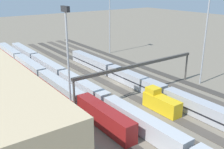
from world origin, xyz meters
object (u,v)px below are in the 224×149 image
at_px(train_on_track_3, 159,91).
at_px(light_mast_2, 110,10).
at_px(train_on_track_7, 40,73).
at_px(light_mast_1, 67,48).
at_px(train_on_track_6, 82,87).
at_px(signal_gantry, 139,67).
at_px(train_on_track_4, 161,103).
at_px(light_mast_0, 207,19).

height_order(train_on_track_3, light_mast_2, light_mast_2).
distance_m(train_on_track_7, light_mast_1, 30.15).
distance_m(light_mast_1, light_mast_2, 58.05).
distance_m(train_on_track_6, signal_gantry, 16.40).
bearing_deg(light_mast_2, train_on_track_7, 111.64).
height_order(train_on_track_7, train_on_track_3, same).
relative_size(light_mast_2, signal_gantry, 0.73).
height_order(train_on_track_3, train_on_track_4, train_on_track_4).
bearing_deg(light_mast_1, train_on_track_3, -103.70).
bearing_deg(train_on_track_7, train_on_track_6, -164.41).
bearing_deg(train_on_track_6, light_mast_0, -112.73).
relative_size(train_on_track_7, signal_gantry, 2.26).
distance_m(train_on_track_4, light_mast_2, 59.36).
distance_m(train_on_track_6, train_on_track_4, 22.10).
height_order(train_on_track_4, light_mast_2, light_mast_2).
xyz_separation_m(light_mast_2, signal_gantry, (-41.74, 19.96, -10.62)).
height_order(light_mast_0, light_mast_2, light_mast_0).
distance_m(train_on_track_7, light_mast_2, 43.47).
xyz_separation_m(train_on_track_4, light_mast_1, (10.96, 18.00, 13.64)).
distance_m(light_mast_0, signal_gantry, 24.04).
bearing_deg(train_on_track_4, train_on_track_3, -43.06).
height_order(train_on_track_4, light_mast_0, light_mast_0).
xyz_separation_m(train_on_track_7, light_mast_0, (-31.75, -38.01, 17.20)).
relative_size(train_on_track_7, light_mast_0, 2.94).
bearing_deg(train_on_track_3, light_mast_2, -20.33).
relative_size(train_on_track_7, light_mast_2, 3.12).
xyz_separation_m(train_on_track_6, light_mast_0, (-13.83, -33.01, 17.27)).
xyz_separation_m(light_mast_0, signal_gantry, (4.88, 20.51, -11.56)).
height_order(train_on_track_6, signal_gantry, signal_gantry).
bearing_deg(light_mast_2, train_on_track_6, 135.28).
distance_m(train_on_track_7, light_mast_0, 52.43).
height_order(light_mast_1, light_mast_2, light_mast_2).
relative_size(light_mast_1, signal_gantry, 0.61).
bearing_deg(light_mast_1, train_on_track_7, -6.42).
height_order(train_on_track_7, light_mast_2, light_mast_2).
distance_m(train_on_track_7, train_on_track_4, 40.51).
relative_size(light_mast_0, light_mast_1, 1.26).
xyz_separation_m(train_on_track_7, train_on_track_4, (-37.63, -15.00, 0.07)).
bearing_deg(train_on_track_3, light_mast_1, 76.30).
distance_m(train_on_track_6, light_mast_1, 18.18).
distance_m(light_mast_2, signal_gantry, 47.47).
distance_m(light_mast_0, light_mast_1, 41.48).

